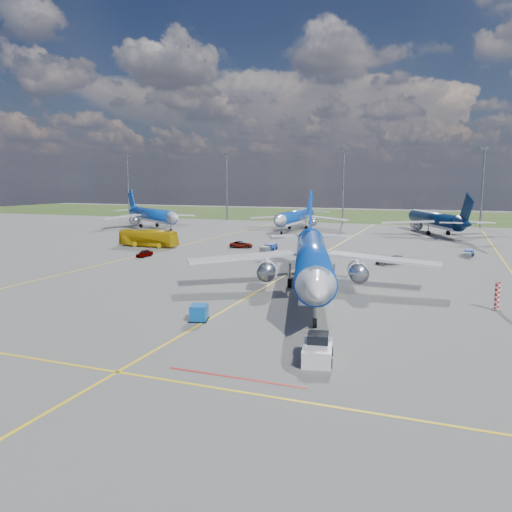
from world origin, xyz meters
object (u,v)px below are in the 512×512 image
(bg_jet_nw, at_px, (152,228))
(apron_bus, at_px, (148,238))
(bg_jet_n, at_px, (434,234))
(service_car_c, at_px, (388,260))
(bg_jet_nnw, at_px, (295,230))
(pushback_tug, at_px, (318,350))
(warning_post, at_px, (497,296))
(service_car_b, at_px, (241,245))
(uld_container, at_px, (199,313))
(service_car_a, at_px, (144,253))
(baggage_tug_e, at_px, (468,254))
(main_airliner, at_px, (312,292))
(baggage_tug_c, at_px, (269,248))

(bg_jet_nw, bearing_deg, apron_bus, -112.05)
(bg_jet_n, height_order, service_car_c, bg_jet_n)
(bg_jet_nnw, bearing_deg, bg_jet_n, 2.71)
(bg_jet_n, height_order, pushback_tug, bg_jet_n)
(service_car_c, bearing_deg, warning_post, -21.41)
(bg_jet_n, bearing_deg, service_car_b, 26.81)
(service_car_c, bearing_deg, uld_container, -67.74)
(service_car_b, bearing_deg, uld_container, -174.03)
(bg_jet_nw, xyz_separation_m, service_car_c, (69.94, -41.27, 0.64))
(service_car_a, bearing_deg, apron_bus, 123.25)
(apron_bus, bearing_deg, baggage_tug_e, -81.06)
(uld_container, bearing_deg, bg_jet_nnw, 84.52)
(bg_jet_nnw, xyz_separation_m, service_car_c, (30.04, -49.85, 0.64))
(warning_post, relative_size, apron_bus, 0.24)
(bg_jet_nnw, height_order, service_car_a, bg_jet_nnw)
(bg_jet_nw, height_order, baggage_tug_e, bg_jet_nw)
(main_airliner, relative_size, baggage_tug_c, 8.13)
(main_airliner, xyz_separation_m, baggage_tug_c, (-16.90, 32.66, 0.55))
(service_car_a, distance_m, baggage_tug_e, 56.91)
(main_airliner, distance_m, baggage_tug_e, 42.21)
(uld_container, bearing_deg, baggage_tug_c, 85.50)
(bg_jet_nw, relative_size, bg_jet_nnw, 1.03)
(bg_jet_nw, relative_size, pushback_tug, 6.95)
(bg_jet_nnw, bearing_deg, apron_bus, -112.49)
(bg_jet_nw, xyz_separation_m, uld_container, (56.80, -81.09, 0.75))
(apron_bus, bearing_deg, uld_container, -141.49)
(pushback_tug, distance_m, baggage_tug_e, 61.15)
(apron_bus, xyz_separation_m, service_car_a, (7.11, -12.32, -1.13))
(apron_bus, bearing_deg, bg_jet_nw, 32.35)
(service_car_c, bearing_deg, bg_jet_n, 124.33)
(bg_jet_n, height_order, service_car_b, bg_jet_n)
(bg_jet_nw, relative_size, service_car_b, 8.59)
(warning_post, xyz_separation_m, baggage_tug_c, (-36.65, 33.82, -0.95))
(warning_post, relative_size, uld_container, 1.60)
(bg_jet_n, bearing_deg, service_car_c, 60.71)
(uld_container, distance_m, service_car_a, 42.73)
(bg_jet_n, distance_m, apron_bus, 71.15)
(bg_jet_nw, relative_size, service_car_c, 8.97)
(bg_jet_nnw, height_order, main_airliner, main_airliner)
(bg_jet_n, xyz_separation_m, baggage_tug_e, (6.59, -38.37, 0.51))
(pushback_tug, xyz_separation_m, apron_bus, (-47.75, 51.38, 0.97))
(baggage_tug_c, relative_size, baggage_tug_e, 1.08)
(warning_post, bearing_deg, bg_jet_nnw, 120.07)
(baggage_tug_c, height_order, baggage_tug_e, baggage_tug_c)
(service_car_b, bearing_deg, baggage_tug_e, -97.49)
(warning_post, height_order, service_car_c, warning_post)
(pushback_tug, distance_m, service_car_b, 63.69)
(bg_jet_n, distance_m, baggage_tug_e, 38.94)
(bg_jet_nnw, xyz_separation_m, uld_container, (16.89, -89.66, 0.75))
(warning_post, bearing_deg, service_car_c, 118.05)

